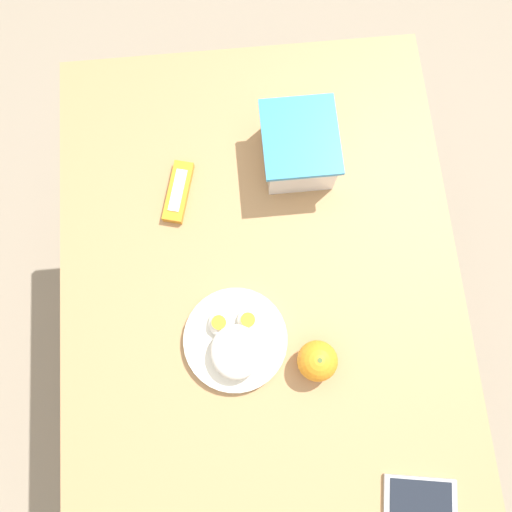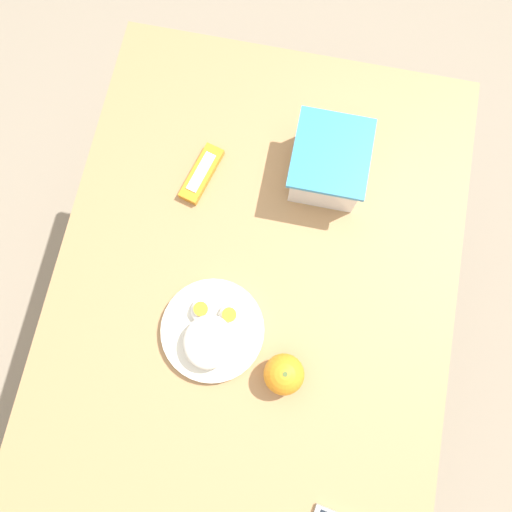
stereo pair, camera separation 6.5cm
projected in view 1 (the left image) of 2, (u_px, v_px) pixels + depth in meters
name	position (u px, v px, depth m)	size (l,w,h in m)	color
ground_plane	(260.00, 336.00, 1.73)	(10.00, 10.00, 0.00)	gray
table	(263.00, 312.00, 1.07)	(1.18, 0.81, 0.76)	#AD7F51
food_container	(298.00, 149.00, 1.02)	(0.17, 0.15, 0.10)	white
orange_fruit	(317.00, 361.00, 0.93)	(0.08, 0.08, 0.08)	orange
rice_plate	(236.00, 342.00, 0.95)	(0.20, 0.20, 0.07)	silver
candy_bar	(178.00, 192.00, 1.04)	(0.14, 0.07, 0.02)	orange
cell_phone	(420.00, 497.00, 0.91)	(0.09, 0.14, 0.01)	#ADADB2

